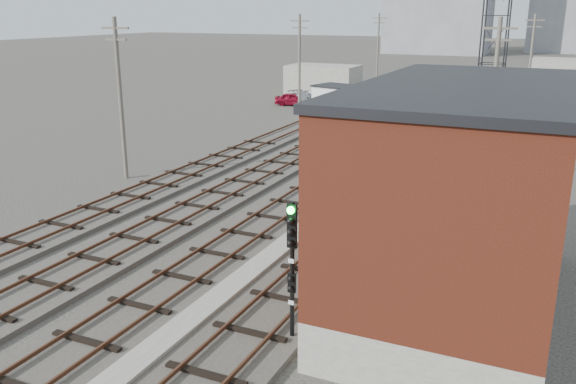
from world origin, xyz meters
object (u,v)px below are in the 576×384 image
Objects in this scene: car_red at (293,99)px; car_grey at (311,99)px; site_trailer at (352,103)px; car_silver at (318,99)px; switch_stand at (343,160)px; signal_mast at (292,261)px.

car_red is 1.85m from car_grey.
site_trailer is at bearing -107.68° from car_grey.
car_silver reaches higher than car_grey.
car_red is 2.53m from car_silver.
car_grey is at bearing 152.69° from site_trailer.
car_grey is at bearing -97.27° from car_red.
car_grey is (-0.65, -0.29, -0.01)m from car_silver.
car_red is (-13.60, 23.03, -0.06)m from switch_stand.
signal_mast is at bearing -58.22° from site_trailer.
switch_stand is at bearing -127.92° from car_grey.
car_silver is at bearing 148.27° from site_trailer.
site_trailer is (-10.60, 36.36, -1.07)m from signal_mast.
site_trailer is 8.51m from car_silver.
site_trailer is 1.48× the size of car_grey.
site_trailer reaches higher than car_grey.
site_trailer reaches higher than switch_stand.
switch_stand is at bearing -160.35° from car_red.
signal_mast is 45.66m from car_silver.
signal_mast is 45.63m from car_grey.
car_grey reaches higher than car_red.
site_trailer is 8.76m from car_grey.
signal_mast is 1.15× the size of car_red.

